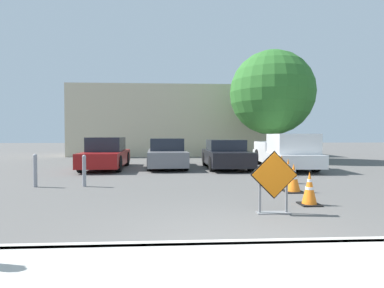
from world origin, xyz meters
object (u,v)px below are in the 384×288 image
at_px(traffic_cone_third, 288,171).
at_px(pickup_truck, 286,153).
at_px(traffic_cone_fifth, 278,164).
at_px(parked_car_second, 167,154).
at_px(bollard_nearest, 84,170).
at_px(traffic_cone_fourth, 282,166).
at_px(traffic_cone_second, 293,178).
at_px(parked_car_nearest, 106,154).
at_px(parked_car_third, 226,155).
at_px(bollard_second, 35,170).
at_px(traffic_cone_nearest, 309,189).
at_px(road_closed_sign, 274,181).

bearing_deg(traffic_cone_third, pickup_truck, 70.28).
xyz_separation_m(traffic_cone_fifth, pickup_truck, (0.75, 1.02, 0.44)).
height_order(parked_car_second, bollard_nearest, parked_car_second).
bearing_deg(traffic_cone_third, bollard_nearest, -177.76).
bearing_deg(traffic_cone_fourth, traffic_cone_second, -104.29).
relative_size(parked_car_second, bollard_nearest, 4.35).
height_order(traffic_cone_fourth, bollard_nearest, bollard_nearest).
bearing_deg(traffic_cone_second, parked_car_nearest, 136.57).
height_order(parked_car_third, bollard_second, parked_car_third).
height_order(traffic_cone_nearest, pickup_truck, pickup_truck).
distance_m(traffic_cone_second, bollard_nearest, 6.13).
height_order(traffic_cone_nearest, parked_car_nearest, parked_car_nearest).
relative_size(traffic_cone_fourth, bollard_nearest, 0.83).
height_order(traffic_cone_nearest, bollard_second, bollard_second).
bearing_deg(parked_car_third, bollard_nearest, 42.05).
distance_m(traffic_cone_fourth, traffic_cone_fifth, 1.65).
xyz_separation_m(bollard_nearest, bollard_second, (-1.45, 0.00, 0.02)).
bearing_deg(pickup_truck, bollard_second, 29.20).
distance_m(traffic_cone_fourth, bollard_nearest, 7.05).
distance_m(traffic_cone_nearest, parked_car_nearest, 9.85).
distance_m(traffic_cone_fourth, parked_car_nearest, 7.87).
bearing_deg(traffic_cone_fourth, pickup_truck, 66.35).
relative_size(traffic_cone_fifth, parked_car_nearest, 0.14).
xyz_separation_m(road_closed_sign, traffic_cone_fifth, (2.48, 6.90, -0.37)).
height_order(traffic_cone_fourth, pickup_truck, pickup_truck).
height_order(traffic_cone_third, bollard_second, bollard_second).
height_order(traffic_cone_second, traffic_cone_fifth, traffic_cone_second).
height_order(road_closed_sign, traffic_cone_third, road_closed_sign).
relative_size(traffic_cone_fourth, traffic_cone_fifth, 1.33).
bearing_deg(traffic_cone_second, parked_car_second, 119.72).
relative_size(traffic_cone_third, bollard_second, 0.81).
relative_size(traffic_cone_third, parked_car_nearest, 0.19).
distance_m(traffic_cone_third, parked_car_third, 4.78).
bearing_deg(traffic_cone_fourth, traffic_cone_third, -102.99).
xyz_separation_m(traffic_cone_fourth, bollard_nearest, (-6.79, -1.88, 0.12)).
distance_m(traffic_cone_nearest, pickup_truck, 7.55).
distance_m(road_closed_sign, parked_car_third, 8.28).
bearing_deg(traffic_cone_fifth, bollard_nearest, -154.18).
bearing_deg(traffic_cone_nearest, traffic_cone_fourth, 77.39).
xyz_separation_m(road_closed_sign, traffic_cone_nearest, (1.05, 0.70, -0.30)).
relative_size(traffic_cone_fifth, parked_car_third, 0.15).
xyz_separation_m(traffic_cone_third, parked_car_third, (-1.26, 4.60, 0.24)).
xyz_separation_m(traffic_cone_third, parked_car_second, (-4.07, 4.95, 0.25)).
distance_m(parked_car_nearest, bollard_second, 5.01).
relative_size(traffic_cone_fifth, bollard_nearest, 0.63).
relative_size(traffic_cone_fourth, parked_car_third, 0.19).
height_order(pickup_truck, bollard_nearest, pickup_truck).
height_order(parked_car_nearest, parked_car_second, parked_car_nearest).
distance_m(road_closed_sign, parked_car_nearest, 9.81).
bearing_deg(traffic_cone_second, parked_car_third, 97.98).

